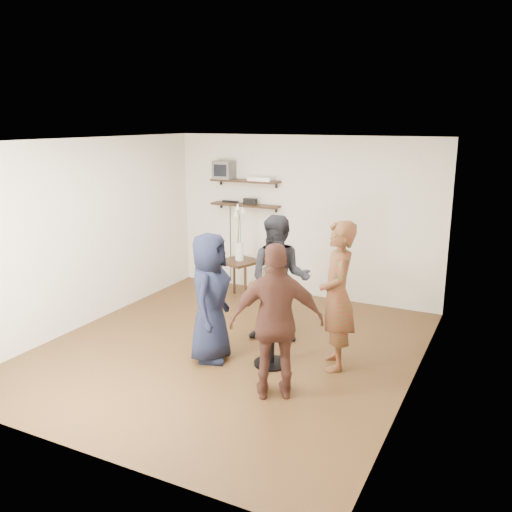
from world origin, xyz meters
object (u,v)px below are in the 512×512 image
at_px(person_plaid, 337,296).
at_px(person_navy, 210,297).
at_px(radio, 250,201).
at_px(side_table, 240,267).
at_px(dvd_deck, 261,179).
at_px(person_brown, 277,322).
at_px(drinks_table, 272,314).
at_px(person_dark, 279,279).
at_px(crt_monitor, 225,170).

bearing_deg(person_plaid, person_navy, -94.80).
height_order(radio, side_table, radio).
distance_m(dvd_deck, person_plaid, 3.21).
distance_m(person_navy, person_brown, 1.19).
relative_size(dvd_deck, drinks_table, 0.40).
distance_m(drinks_table, person_brown, 0.77).
xyz_separation_m(radio, person_plaid, (2.26, -2.25, -0.64)).
height_order(radio, person_dark, person_dark).
xyz_separation_m(dvd_deck, person_navy, (0.64, -2.71, -1.11)).
distance_m(crt_monitor, drinks_table, 3.55).
bearing_deg(radio, dvd_deck, 0.00).
distance_m(side_table, drinks_table, 2.47).
relative_size(radio, side_table, 0.32).
height_order(side_table, drinks_table, drinks_table).
xyz_separation_m(crt_monitor, person_brown, (2.41, -3.20, -1.19)).
bearing_deg(person_plaid, person_brown, -42.19).
height_order(dvd_deck, radio, dvd_deck).
relative_size(radio, drinks_table, 0.22).
bearing_deg(dvd_deck, person_brown, -61.68).
height_order(side_table, person_navy, person_navy).
bearing_deg(drinks_table, person_plaid, 22.98).
distance_m(drinks_table, person_plaid, 0.79).
height_order(side_table, person_plaid, person_plaid).
height_order(dvd_deck, person_dark, dvd_deck).
height_order(drinks_table, person_plaid, person_plaid).
distance_m(crt_monitor, radio, 0.69).
relative_size(dvd_deck, person_plaid, 0.23).
xyz_separation_m(side_table, person_dark, (1.26, -1.26, 0.29)).
bearing_deg(person_plaid, drinks_table, -90.00).
bearing_deg(drinks_table, person_navy, -166.62).
bearing_deg(radio, crt_monitor, 180.00).
bearing_deg(radio, person_navy, -72.74).
xyz_separation_m(crt_monitor, radio, (0.48, 0.00, -0.50)).
height_order(radio, drinks_table, radio).
bearing_deg(person_dark, crt_monitor, 117.83).
bearing_deg(drinks_table, radio, 121.75).
bearing_deg(person_navy, dvd_deck, -0.20).
height_order(person_plaid, person_brown, person_plaid).
height_order(person_navy, person_brown, person_brown).
distance_m(person_dark, person_navy, 1.02).
bearing_deg(dvd_deck, radio, 180.00).
bearing_deg(dvd_deck, drinks_table, -61.75).
height_order(crt_monitor, person_brown, crt_monitor).
distance_m(person_dark, person_brown, 1.49).
bearing_deg(side_table, person_navy, -70.77).
bearing_deg(drinks_table, side_table, 126.81).
height_order(crt_monitor, radio, crt_monitor).
distance_m(radio, side_table, 1.13).
bearing_deg(side_table, person_brown, -55.10).
height_order(drinks_table, person_brown, person_brown).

